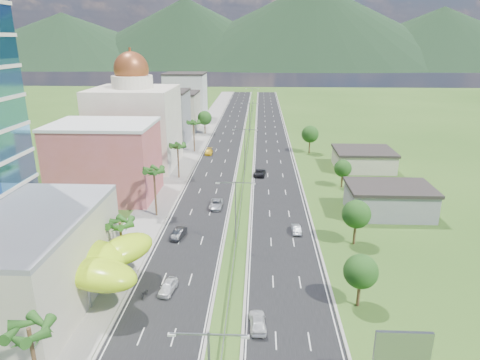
# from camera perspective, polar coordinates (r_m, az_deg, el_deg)

# --- Properties ---
(ground) EXTENTS (500.00, 500.00, 0.00)m
(ground) POSITION_cam_1_polar(r_m,az_deg,el_deg) (60.10, -1.14, -13.28)
(ground) COLOR #2D5119
(ground) RESTS_ON ground
(road_left) EXTENTS (11.00, 260.00, 0.04)m
(road_left) POSITION_cam_1_polar(r_m,az_deg,el_deg) (144.98, -1.77, 5.74)
(road_left) COLOR black
(road_left) RESTS_ON ground
(road_right) EXTENTS (11.00, 260.00, 0.04)m
(road_right) POSITION_cam_1_polar(r_m,az_deg,el_deg) (144.61, 4.20, 5.66)
(road_right) COLOR black
(road_right) RESTS_ON ground
(sidewalk_left) EXTENTS (7.00, 260.00, 0.12)m
(sidewalk_left) POSITION_cam_1_polar(r_m,az_deg,el_deg) (146.00, -5.51, 5.77)
(sidewalk_left) COLOR gray
(sidewalk_left) RESTS_ON ground
(median_guardrail) EXTENTS (0.10, 216.06, 0.76)m
(median_guardrail) POSITION_cam_1_polar(r_m,az_deg,el_deg) (126.94, 1.00, 4.21)
(median_guardrail) COLOR gray
(median_guardrail) RESTS_ON ground
(streetlight_median_b) EXTENTS (6.04, 0.25, 11.00)m
(streetlight_median_b) POSITION_cam_1_polar(r_m,az_deg,el_deg) (65.99, -0.60, -3.70)
(streetlight_median_b) COLOR gray
(streetlight_median_b) RESTS_ON ground
(streetlight_median_c) EXTENTS (6.04, 0.25, 11.00)m
(streetlight_median_c) POSITION_cam_1_polar(r_m,az_deg,el_deg) (104.13, 0.65, 4.55)
(streetlight_median_c) COLOR gray
(streetlight_median_c) RESTS_ON ground
(streetlight_median_d) EXTENTS (6.04, 0.25, 11.00)m
(streetlight_median_d) POSITION_cam_1_polar(r_m,az_deg,el_deg) (148.21, 1.28, 8.67)
(streetlight_median_d) COLOR gray
(streetlight_median_d) RESTS_ON ground
(streetlight_median_e) EXTENTS (6.04, 0.25, 11.00)m
(streetlight_median_e) POSITION_cam_1_polar(r_m,az_deg,el_deg) (192.72, 1.63, 10.89)
(streetlight_median_e) COLOR gray
(streetlight_median_e) RESTS_ON ground
(lime_canopy) EXTENTS (18.00, 15.00, 7.40)m
(lime_canopy) POSITION_cam_1_polar(r_m,az_deg,el_deg) (58.92, -21.55, -9.79)
(lime_canopy) COLOR #B3E516
(lime_canopy) RESTS_ON ground
(pink_shophouse) EXTENTS (20.00, 15.00, 15.00)m
(pink_shophouse) POSITION_cam_1_polar(r_m,az_deg,el_deg) (92.05, -17.49, 2.33)
(pink_shophouse) COLOR #BE584E
(pink_shophouse) RESTS_ON ground
(domed_building) EXTENTS (20.00, 20.00, 28.70)m
(domed_building) POSITION_cam_1_polar(r_m,az_deg,el_deg) (112.50, -13.78, 7.46)
(domed_building) COLOR beige
(domed_building) RESTS_ON ground
(midrise_grey) EXTENTS (16.00, 15.00, 16.00)m
(midrise_grey) POSITION_cam_1_polar(r_m,az_deg,el_deg) (136.64, -10.39, 8.09)
(midrise_grey) COLOR gray
(midrise_grey) RESTS_ON ground
(midrise_beige) EXTENTS (16.00, 15.00, 13.00)m
(midrise_beige) POSITION_cam_1_polar(r_m,az_deg,el_deg) (158.10, -8.61, 8.98)
(midrise_beige) COLOR #B3AB94
(midrise_beige) RESTS_ON ground
(midrise_white) EXTENTS (16.00, 15.00, 18.00)m
(midrise_white) POSITION_cam_1_polar(r_m,az_deg,el_deg) (180.13, -7.24, 10.96)
(midrise_white) COLOR silver
(midrise_white) RESTS_ON ground
(billboard) EXTENTS (5.20, 0.35, 6.20)m
(billboard) POSITION_cam_1_polar(r_m,az_deg,el_deg) (44.79, 20.88, -20.23)
(billboard) COLOR gray
(billboard) RESTS_ON ground
(shed_near) EXTENTS (15.00, 10.00, 5.00)m
(shed_near) POSITION_cam_1_polar(r_m,az_deg,el_deg) (85.01, 19.24, -2.71)
(shed_near) COLOR gray
(shed_near) RESTS_ON ground
(shed_far) EXTENTS (14.00, 12.00, 4.40)m
(shed_far) POSITION_cam_1_polar(r_m,az_deg,el_deg) (113.19, 16.11, 2.56)
(shed_far) COLOR #B3AB94
(shed_far) RESTS_ON ground
(palm_tree_a) EXTENTS (3.60, 3.60, 9.10)m
(palm_tree_a) POSITION_cam_1_polar(r_m,az_deg,el_deg) (41.93, -26.28, -17.84)
(palm_tree_a) COLOR #47301C
(palm_tree_a) RESTS_ON ground
(palm_tree_b) EXTENTS (3.60, 3.60, 8.10)m
(palm_tree_b) POSITION_cam_1_polar(r_m,az_deg,el_deg) (61.45, -15.71, -5.83)
(palm_tree_b) COLOR #47301C
(palm_tree_b) RESTS_ON ground
(palm_tree_c) EXTENTS (3.60, 3.60, 9.60)m
(palm_tree_c) POSITION_cam_1_polar(r_m,az_deg,el_deg) (78.95, -11.41, 1.00)
(palm_tree_c) COLOR #47301C
(palm_tree_c) RESTS_ON ground
(palm_tree_d) EXTENTS (3.60, 3.60, 8.60)m
(palm_tree_d) POSITION_cam_1_polar(r_m,az_deg,el_deg) (100.84, -8.32, 4.36)
(palm_tree_d) COLOR #47301C
(palm_tree_d) RESTS_ON ground
(palm_tree_e) EXTENTS (3.60, 3.60, 9.40)m
(palm_tree_e) POSITION_cam_1_polar(r_m,az_deg,el_deg) (124.75, -6.21, 7.47)
(palm_tree_e) COLOR #47301C
(palm_tree_e) RESTS_ON ground
(leafy_tree_lfar) EXTENTS (4.90, 4.90, 8.05)m
(leafy_tree_lfar) POSITION_cam_1_polar(r_m,az_deg,el_deg) (149.59, -4.73, 8.24)
(leafy_tree_lfar) COLOR #47301C
(leafy_tree_lfar) RESTS_ON ground
(leafy_tree_ra) EXTENTS (4.20, 4.20, 6.90)m
(leafy_tree_ra) POSITION_cam_1_polar(r_m,az_deg,el_deg) (54.69, 15.81, -11.67)
(leafy_tree_ra) COLOR #47301C
(leafy_tree_ra) RESTS_ON ground
(leafy_tree_rb) EXTENTS (4.55, 4.55, 7.47)m
(leafy_tree_rb) POSITION_cam_1_polar(r_m,az_deg,el_deg) (70.07, 15.25, -4.43)
(leafy_tree_rb) COLOR #47301C
(leafy_tree_rb) RESTS_ON ground
(leafy_tree_rc) EXTENTS (3.85, 3.85, 6.33)m
(leafy_tree_rc) POSITION_cam_1_polar(r_m,az_deg,el_deg) (96.81, 13.56, 1.51)
(leafy_tree_rc) COLOR #47301C
(leafy_tree_rc) RESTS_ON ground
(leafy_tree_rd) EXTENTS (4.90, 4.90, 8.05)m
(leafy_tree_rd) POSITION_cam_1_polar(r_m,az_deg,el_deg) (124.67, 9.32, 6.05)
(leafy_tree_rd) COLOR #47301C
(leafy_tree_rd) RESTS_ON ground
(mountain_ridge) EXTENTS (860.00, 140.00, 90.00)m
(mountain_ridge) POSITION_cam_1_polar(r_m,az_deg,el_deg) (505.25, 9.39, 14.46)
(mountain_ridge) COLOR black
(mountain_ridge) RESTS_ON ground
(car_white_near_left) EXTENTS (2.24, 4.38, 1.43)m
(car_white_near_left) POSITION_cam_1_polar(r_m,az_deg,el_deg) (58.18, -9.60, -13.85)
(car_white_near_left) COLOR silver
(car_white_near_left) RESTS_ON road_left
(car_dark_left) EXTENTS (2.25, 4.60, 1.45)m
(car_dark_left) POSITION_cam_1_polar(r_m,az_deg,el_deg) (72.25, -8.21, -7.06)
(car_dark_left) COLOR black
(car_dark_left) RESTS_ON road_left
(car_silver_mid_left) EXTENTS (2.52, 5.30, 1.46)m
(car_silver_mid_left) POSITION_cam_1_polar(r_m,az_deg,el_deg) (83.83, -3.22, -3.23)
(car_silver_mid_left) COLOR #A0A2A8
(car_silver_mid_left) RESTS_ON road_left
(car_yellow_far_left) EXTENTS (2.22, 5.09, 1.46)m
(car_yellow_far_left) POSITION_cam_1_polar(r_m,az_deg,el_deg) (123.13, -4.17, 3.79)
(car_yellow_far_left) COLOR gold
(car_yellow_far_left) RESTS_ON road_left
(car_white_near_right) EXTENTS (2.20, 4.69, 1.55)m
(car_white_near_right) POSITION_cam_1_polar(r_m,az_deg,el_deg) (51.40, 2.37, -18.32)
(car_white_near_right) COLOR silver
(car_white_near_right) RESTS_ON road_right
(car_silver_right) EXTENTS (1.53, 4.02, 1.31)m
(car_silver_right) POSITION_cam_1_polar(r_m,az_deg,el_deg) (74.00, 7.49, -6.45)
(car_silver_right) COLOR #B7B8BF
(car_silver_right) RESTS_ON road_right
(car_dark_far_right) EXTENTS (3.21, 5.81, 1.54)m
(car_dark_far_right) POSITION_cam_1_polar(r_m,az_deg,el_deg) (103.53, 2.63, 1.03)
(car_dark_far_right) COLOR black
(car_dark_far_right) RESTS_ON road_right
(motorcycle) EXTENTS (0.85, 2.07, 1.28)m
(motorcycle) POSITION_cam_1_polar(r_m,az_deg,el_deg) (57.73, -12.59, -14.42)
(motorcycle) COLOR black
(motorcycle) RESTS_ON road_left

